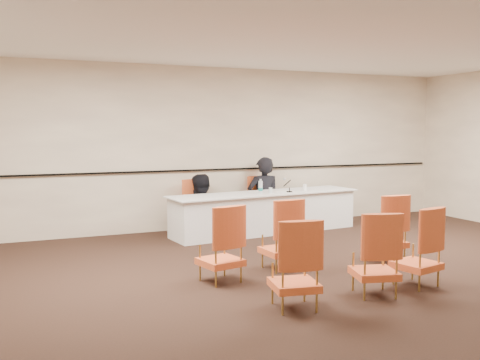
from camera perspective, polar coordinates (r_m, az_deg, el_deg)
name	(u,v)px	position (r m, az deg, el deg)	size (l,w,h in m)	color
floor	(333,281)	(6.73, 9.93, -10.61)	(10.00, 10.00, 0.00)	black
ceiling	(338,30)	(6.57, 10.37, 15.42)	(10.00, 10.00, 0.00)	white
wall_back	(217,148)	(10.06, -2.50, 3.42)	(10.00, 0.04, 3.00)	#FCE9C6
wall_rail	(218,169)	(10.05, -2.41, 1.13)	(9.80, 0.04, 0.03)	black
panel_table	(265,212)	(9.64, 2.73, -3.47)	(3.60, 0.84, 0.72)	silver
panelist_main	(263,203)	(10.24, 2.51, -2.46)	(0.64, 0.42, 1.76)	black
panelist_main_chair	(263,202)	(10.23, 2.51, -2.31)	(0.50, 0.50, 0.95)	#C35323
panelist_second	(199,219)	(9.63, -4.39, -4.19)	(0.79, 0.61, 1.62)	black
panelist_second_chair	(199,207)	(9.59, -4.40, -2.84)	(0.50, 0.50, 0.95)	#C35323
papers	(280,191)	(9.77, 4.28, -1.22)	(0.30, 0.22, 0.00)	white
microphone	(289,185)	(9.67, 5.30, -0.54)	(0.09, 0.18, 0.26)	black
water_bottle	(261,186)	(9.45, 2.20, -0.67)	(0.08, 0.08, 0.26)	teal
drinking_glass	(271,190)	(9.51, 3.28, -1.10)	(0.06, 0.06, 0.10)	silver
coffee_cup	(305,187)	(9.98, 6.92, -0.78)	(0.07, 0.07, 0.12)	white
aud_chair_front_left	(220,243)	(6.52, -2.12, -6.76)	(0.50, 0.50, 0.95)	#C35323
aud_chair_front_mid	(281,234)	(7.10, 4.40, -5.75)	(0.50, 0.50, 0.95)	#C35323
aud_chair_front_right	(387,227)	(7.83, 15.37, -4.89)	(0.50, 0.50, 0.95)	#C35323
aud_chair_back_left	(294,263)	(5.59, 5.81, -8.83)	(0.50, 0.50, 0.95)	#C35323
aud_chair_back_mid	(375,253)	(6.19, 14.17, -7.58)	(0.50, 0.50, 0.95)	#C35323
aud_chair_back_right	(417,246)	(6.69, 18.33, -6.71)	(0.50, 0.50, 0.95)	#C35323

